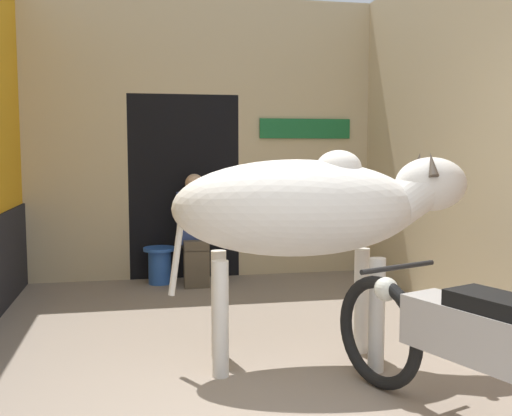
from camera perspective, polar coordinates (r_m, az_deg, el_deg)
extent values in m
cube|color=#C6B289|center=(7.18, -5.19, 15.08)|extent=(4.02, 0.18, 1.11)
cube|color=#C6B289|center=(7.09, -16.70, 1.85)|extent=(1.15, 0.18, 2.13)
cube|color=#C6B289|center=(7.32, 4.40, 2.18)|extent=(1.60, 0.18, 2.13)
cube|color=black|center=(7.44, -7.10, 2.20)|extent=(1.28, 0.90, 2.13)
cube|color=#196633|center=(7.21, 4.71, 7.54)|extent=(1.11, 0.03, 0.23)
cube|color=#C6B289|center=(5.46, 20.45, 6.50)|extent=(0.18, 4.60, 3.24)
ellipsoid|color=silver|center=(4.12, 3.80, 0.01)|extent=(1.76, 0.87, 0.67)
ellipsoid|color=silver|center=(4.15, 7.88, 3.80)|extent=(0.34, 0.31, 0.25)
cylinder|color=silver|center=(4.30, 14.13, 0.80)|extent=(0.47, 0.36, 0.44)
ellipsoid|color=silver|center=(4.36, 16.32, 2.18)|extent=(0.54, 0.37, 0.38)
cylinder|color=silver|center=(4.10, -7.45, -3.51)|extent=(0.14, 0.06, 0.70)
cylinder|color=silver|center=(4.53, 10.01, -8.68)|extent=(0.11, 0.11, 0.78)
cylinder|color=silver|center=(4.18, 11.41, -9.96)|extent=(0.11, 0.11, 0.78)
cylinder|color=silver|center=(4.38, -3.56, -9.11)|extent=(0.11, 0.11, 0.78)
cylinder|color=silver|center=(4.01, -3.41, -10.50)|extent=(0.11, 0.11, 0.78)
cone|color=#473D33|center=(4.46, 15.18, 4.11)|extent=(0.08, 0.14, 0.18)
cone|color=#473D33|center=(4.21, 16.43, 4.00)|extent=(0.08, 0.14, 0.18)
torus|color=black|center=(3.92, 11.62, -11.52)|extent=(0.33, 0.70, 0.71)
cube|color=#9E9993|center=(3.41, 19.86, -11.00)|extent=(0.53, 0.82, 0.28)
cube|color=black|center=(3.25, 22.89, -8.68)|extent=(0.46, 0.67, 0.09)
cylinder|color=black|center=(3.70, 13.38, -5.51)|extent=(0.55, 0.23, 0.03)
sphere|color=silver|center=(3.80, 12.28, -7.56)|extent=(0.15, 0.15, 0.15)
cube|color=brown|center=(6.58, -5.68, -5.78)|extent=(0.27, 0.14, 0.41)
cube|color=brown|center=(6.62, -5.78, -3.47)|extent=(0.27, 0.32, 0.11)
cube|color=navy|center=(6.65, -5.86, -0.95)|extent=(0.39, 0.20, 0.57)
sphere|color=tan|center=(6.62, -5.89, 2.38)|extent=(0.20, 0.20, 0.20)
cylinder|color=#2856B2|center=(6.82, -9.15, -5.57)|extent=(0.25, 0.25, 0.38)
cylinder|color=#2856B2|center=(6.78, -9.18, -3.87)|extent=(0.36, 0.36, 0.04)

